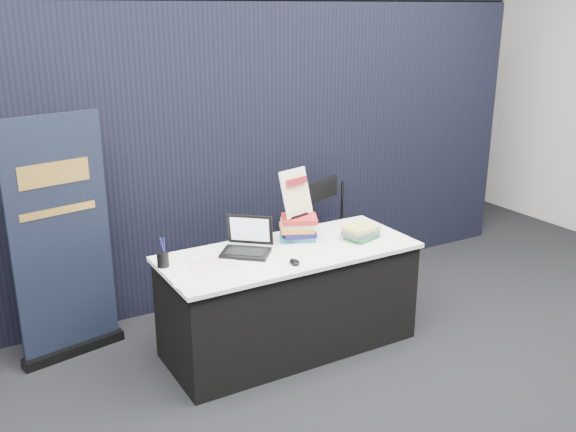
% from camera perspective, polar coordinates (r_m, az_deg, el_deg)
% --- Properties ---
extents(floor, '(8.00, 8.00, 0.00)m').
position_cam_1_polar(floor, '(4.39, 3.84, -14.49)').
color(floor, black).
rests_on(floor, ground).
extents(wall_back, '(8.00, 0.02, 3.50)m').
position_cam_1_polar(wall_back, '(7.38, -13.84, 12.87)').
color(wall_back, '#B3AFA9').
rests_on(wall_back, floor).
extents(drape_partition, '(6.00, 0.08, 2.40)m').
position_cam_1_polar(drape_partition, '(5.23, -5.70, 5.20)').
color(drape_partition, black).
rests_on(drape_partition, floor).
extents(display_table, '(1.80, 0.75, 0.75)m').
position_cam_1_polar(display_table, '(4.61, 0.11, -7.38)').
color(display_table, black).
rests_on(display_table, floor).
extents(laptop, '(0.39, 0.43, 0.25)m').
position_cam_1_polar(laptop, '(4.41, -4.06, -2.54)').
color(laptop, black).
rests_on(laptop, display_table).
extents(mouse, '(0.07, 0.11, 0.03)m').
position_cam_1_polar(mouse, '(4.22, 0.58, -4.09)').
color(mouse, black).
rests_on(mouse, display_table).
extents(brochure_left, '(0.33, 0.26, 0.00)m').
position_cam_1_polar(brochure_left, '(3.95, -7.57, -6.08)').
color(brochure_left, silver).
rests_on(brochure_left, display_table).
extents(brochure_mid, '(0.27, 0.19, 0.00)m').
position_cam_1_polar(brochure_mid, '(4.02, -4.81, -5.57)').
color(brochure_mid, silver).
rests_on(brochure_mid, display_table).
extents(brochure_right, '(0.35, 0.27, 0.00)m').
position_cam_1_polar(brochure_right, '(4.24, -6.67, -4.30)').
color(brochure_right, silver).
rests_on(brochure_right, display_table).
extents(pen_cup, '(0.08, 0.08, 0.10)m').
position_cam_1_polar(pen_cup, '(4.24, -11.06, -3.81)').
color(pen_cup, black).
rests_on(pen_cup, display_table).
extents(book_stack_tall, '(0.31, 0.28, 0.17)m').
position_cam_1_polar(book_stack_tall, '(4.65, 0.90, -1.05)').
color(book_stack_tall, '#1C686C').
rests_on(book_stack_tall, display_table).
extents(book_stack_short, '(0.25, 0.21, 0.10)m').
position_cam_1_polar(book_stack_short, '(4.69, 6.41, -1.46)').
color(book_stack_short, '#1C6B38').
rests_on(book_stack_short, display_table).
extents(info_sign, '(0.27, 0.16, 0.35)m').
position_cam_1_polar(info_sign, '(4.59, 0.72, 2.03)').
color(info_sign, black).
rests_on(info_sign, book_stack_tall).
extents(pullup_banner, '(0.73, 0.24, 1.71)m').
position_cam_1_polar(pullup_banner, '(4.63, -19.36, -3.20)').
color(pullup_banner, black).
rests_on(pullup_banner, floor).
extents(stacking_chair, '(0.58, 0.60, 1.00)m').
position_cam_1_polar(stacking_chair, '(5.30, 3.95, -1.83)').
color(stacking_chair, black).
rests_on(stacking_chair, floor).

